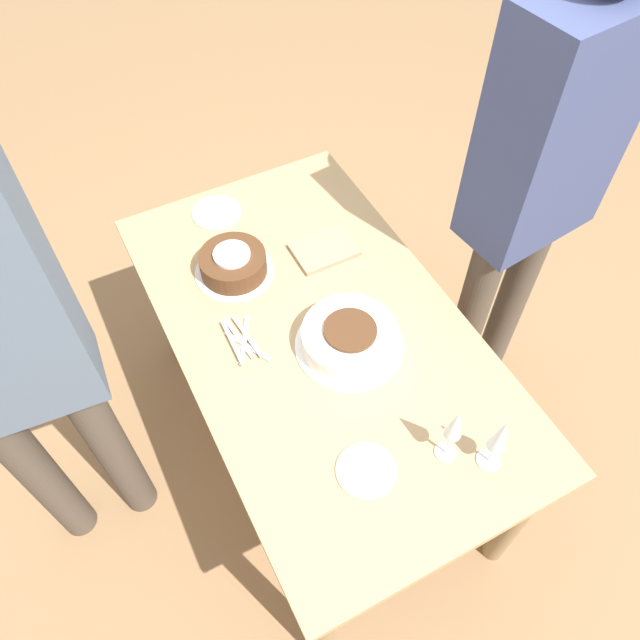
# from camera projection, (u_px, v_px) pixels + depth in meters

# --- Properties ---
(ground_plane) EXTENTS (12.00, 12.00, 0.00)m
(ground_plane) POSITION_uv_depth(u_px,v_px,m) (320.00, 439.00, 2.42)
(ground_plane) COLOR #8E6B47
(dining_table) EXTENTS (1.46, 0.82, 0.72)m
(dining_table) POSITION_uv_depth(u_px,v_px,m) (320.00, 352.00, 1.94)
(dining_table) COLOR tan
(dining_table) RESTS_ON ground_plane
(cake_center_white) EXTENTS (0.32, 0.32, 0.08)m
(cake_center_white) POSITION_uv_depth(u_px,v_px,m) (350.00, 338.00, 1.78)
(cake_center_white) COLOR white
(cake_center_white) RESTS_ON dining_table
(cake_front_chocolate) EXTENTS (0.25, 0.25, 0.09)m
(cake_front_chocolate) POSITION_uv_depth(u_px,v_px,m) (233.00, 264.00, 1.95)
(cake_front_chocolate) COLOR white
(cake_front_chocolate) RESTS_ON dining_table
(wine_glass_near) EXTENTS (0.06, 0.06, 0.21)m
(wine_glass_near) POSITION_uv_depth(u_px,v_px,m) (455.00, 426.00, 1.49)
(wine_glass_near) COLOR silver
(wine_glass_near) RESTS_ON dining_table
(wine_glass_far) EXTENTS (0.06, 0.06, 0.21)m
(wine_glass_far) POSITION_uv_depth(u_px,v_px,m) (501.00, 436.00, 1.48)
(wine_glass_far) COLOR silver
(wine_glass_far) RESTS_ON dining_table
(dessert_plate_left) EXTENTS (0.17, 0.17, 0.01)m
(dessert_plate_left) POSITION_uv_depth(u_px,v_px,m) (217.00, 213.00, 2.14)
(dessert_plate_left) COLOR beige
(dessert_plate_left) RESTS_ON dining_table
(dessert_plate_right) EXTENTS (0.16, 0.16, 0.01)m
(dessert_plate_right) POSITION_uv_depth(u_px,v_px,m) (366.00, 470.00, 1.58)
(dessert_plate_right) COLOR beige
(dessert_plate_right) RESTS_ON dining_table
(fork_pile) EXTENTS (0.20, 0.10, 0.02)m
(fork_pile) POSITION_uv_depth(u_px,v_px,m) (242.00, 340.00, 1.81)
(fork_pile) COLOR silver
(fork_pile) RESTS_ON dining_table
(napkin_stack) EXTENTS (0.15, 0.20, 0.02)m
(napkin_stack) POSITION_uv_depth(u_px,v_px,m) (324.00, 250.00, 2.03)
(napkin_stack) COLOR gray
(napkin_stack) RESTS_ON dining_table
(person_watching) EXTENTS (0.26, 0.42, 1.75)m
(person_watching) POSITION_uv_depth(u_px,v_px,m) (541.00, 169.00, 1.77)
(person_watching) COLOR #4C4238
(person_watching) RESTS_ON ground_plane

